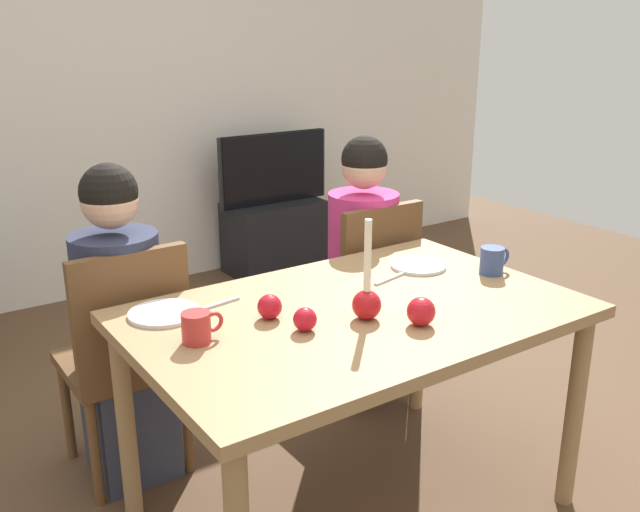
{
  "coord_description": "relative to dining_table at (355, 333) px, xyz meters",
  "views": [
    {
      "loc": [
        -1.24,
        -1.61,
        1.59
      ],
      "look_at": [
        0.0,
        0.2,
        0.87
      ],
      "focal_mm": 39.18,
      "sensor_mm": 36.0,
      "label": 1
    }
  ],
  "objects": [
    {
      "name": "mug_left",
      "position": [
        -0.51,
        0.06,
        0.13
      ],
      "size": [
        0.13,
        0.08,
        0.09
      ],
      "color": "#B72D2D",
      "rests_on": "dining_table"
    },
    {
      "name": "mug_right",
      "position": [
        0.6,
        -0.01,
        0.13
      ],
      "size": [
        0.13,
        0.08,
        0.1
      ],
      "color": "#33477F",
      "rests_on": "dining_table"
    },
    {
      "name": "fork_right",
      "position": [
        0.27,
        0.14,
        0.09
      ],
      "size": [
        0.18,
        0.05,
        0.01
      ],
      "primitive_type": "cube",
      "rotation": [
        0.0,
        0.0,
        0.22
      ],
      "color": "silver",
      "rests_on": "dining_table"
    },
    {
      "name": "back_wall",
      "position": [
        0.0,
        2.6,
        0.63
      ],
      "size": [
        6.4,
        0.1,
        2.6
      ],
      "primitive_type": "cube",
      "color": "silver",
      "rests_on": "ground"
    },
    {
      "name": "fork_left",
      "position": [
        -0.35,
        0.27,
        0.09
      ],
      "size": [
        0.18,
        0.04,
        0.01
      ],
      "primitive_type": "cube",
      "rotation": [
        0.0,
        0.0,
        0.15
      ],
      "color": "silver",
      "rests_on": "dining_table"
    },
    {
      "name": "chair_right",
      "position": [
        0.52,
        0.61,
        -0.15
      ],
      "size": [
        0.4,
        0.4,
        0.9
      ],
      "color": "brown",
      "rests_on": "ground"
    },
    {
      "name": "plate_right",
      "position": [
        0.43,
        0.19,
        0.09
      ],
      "size": [
        0.2,
        0.2,
        0.01
      ],
      "primitive_type": "cylinder",
      "color": "silver",
      "rests_on": "dining_table"
    },
    {
      "name": "ground_plane",
      "position": [
        0.0,
        0.0,
        -0.67
      ],
      "size": [
        7.68,
        7.68,
        0.0
      ],
      "primitive_type": "plane",
      "color": "brown"
    },
    {
      "name": "tv",
      "position": [
        1.07,
        2.3,
        0.04
      ],
      "size": [
        0.79,
        0.05,
        0.46
      ],
      "color": "black",
      "rests_on": "tv_stand"
    },
    {
      "name": "apple_near_candle",
      "position": [
        -0.26,
        0.09,
        0.12
      ],
      "size": [
        0.08,
        0.08,
        0.08
      ],
      "primitive_type": "sphere",
      "color": "red",
      "rests_on": "dining_table"
    },
    {
      "name": "dining_table",
      "position": [
        0.0,
        0.0,
        0.0
      ],
      "size": [
        1.4,
        0.9,
        0.75
      ],
      "color": "#99754C",
      "rests_on": "ground"
    },
    {
      "name": "person_left_child",
      "position": [
        -0.55,
        0.64,
        -0.1
      ],
      "size": [
        0.3,
        0.3,
        1.17
      ],
      "color": "#33384C",
      "rests_on": "ground"
    },
    {
      "name": "apple_by_left_plate",
      "position": [
        -0.22,
        -0.05,
        0.12
      ],
      "size": [
        0.07,
        0.07,
        0.07
      ],
      "primitive_type": "sphere",
      "color": "red",
      "rests_on": "dining_table"
    },
    {
      "name": "person_right_child",
      "position": [
        0.52,
        0.64,
        -0.1
      ],
      "size": [
        0.3,
        0.3,
        1.17
      ],
      "color": "#33384C",
      "rests_on": "ground"
    },
    {
      "name": "chair_left",
      "position": [
        -0.55,
        0.61,
        -0.15
      ],
      "size": [
        0.4,
        0.4,
        0.9
      ],
      "color": "brown",
      "rests_on": "ground"
    },
    {
      "name": "candle_centerpiece",
      "position": [
        -0.02,
        -0.08,
        0.15
      ],
      "size": [
        0.09,
        0.09,
        0.31
      ],
      "color": "red",
      "rests_on": "dining_table"
    },
    {
      "name": "plate_left",
      "position": [
        -0.52,
        0.29,
        0.09
      ],
      "size": [
        0.22,
        0.22,
        0.01
      ],
      "primitive_type": "cylinder",
      "color": "silver",
      "rests_on": "dining_table"
    },
    {
      "name": "tv_stand",
      "position": [
        1.07,
        2.3,
        -0.43
      ],
      "size": [
        0.64,
        0.4,
        0.48
      ],
      "primitive_type": "cube",
      "color": "black",
      "rests_on": "ground"
    },
    {
      "name": "apple_by_right_mug",
      "position": [
        0.08,
        -0.21,
        0.13
      ],
      "size": [
        0.09,
        0.09,
        0.09
      ],
      "primitive_type": "sphere",
      "color": "red",
      "rests_on": "dining_table"
    }
  ]
}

